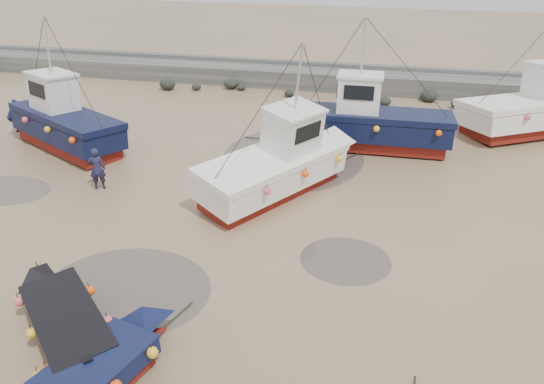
{
  "coord_description": "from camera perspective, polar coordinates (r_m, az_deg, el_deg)",
  "views": [
    {
      "loc": [
        5.2,
        -13.02,
        10.2
      ],
      "look_at": [
        1.49,
        3.61,
        1.4
      ],
      "focal_mm": 35.0,
      "sensor_mm": 36.0,
      "label": 1
    }
  ],
  "objects": [
    {
      "name": "dinghy_1",
      "position": [
        14.02,
        -18.91,
        -18.12
      ],
      "size": [
        3.17,
        6.15,
        1.43
      ],
      "rotation": [
        0.0,
        0.0,
        -0.31
      ],
      "color": "maroon",
      "rests_on": "ground"
    },
    {
      "name": "cabin_boat_3",
      "position": [
        31.72,
        27.2,
        8.03
      ],
      "size": [
        10.08,
        7.07,
        6.22
      ],
      "rotation": [
        0.0,
        0.0,
        -1.05
      ],
      "color": "maroon",
      "rests_on": "ground"
    },
    {
      "name": "person",
      "position": [
        23.69,
        -17.98,
        0.38
      ],
      "size": [
        0.78,
        0.63,
        1.84
      ],
      "primitive_type": "imported",
      "rotation": [
        0.0,
        0.0,
        3.47
      ],
      "color": "#1D1D3B",
      "rests_on": "ground"
    },
    {
      "name": "cabin_boat_2",
      "position": [
        26.61,
        9.88,
        7.44
      ],
      "size": [
        10.33,
        3.17,
        6.22
      ],
      "rotation": [
        0.0,
        0.0,
        1.59
      ],
      "color": "maroon",
      "rests_on": "ground"
    },
    {
      "name": "puddle_d",
      "position": [
        25.65,
        2.3,
        3.87
      ],
      "size": [
        6.82,
        6.82,
        0.01
      ],
      "primitive_type": "cylinder",
      "color": "#51473F",
      "rests_on": "ground"
    },
    {
      "name": "cabin_boat_1",
      "position": [
        21.84,
        0.99,
        3.4
      ],
      "size": [
        6.33,
        8.95,
        6.22
      ],
      "rotation": [
        0.0,
        0.0,
        -0.57
      ],
      "color": "maroon",
      "rests_on": "ground"
    },
    {
      "name": "puddle_c",
      "position": [
        25.07,
        -26.83,
        0.19
      ],
      "size": [
        4.01,
        4.01,
        0.01
      ],
      "primitive_type": "cylinder",
      "color": "#51473F",
      "rests_on": "ground"
    },
    {
      "name": "cabin_boat_0",
      "position": [
        28.4,
        -21.99,
        7.16
      ],
      "size": [
        9.24,
        5.73,
        6.22
      ],
      "rotation": [
        0.0,
        0.0,
        1.09
      ],
      "color": "maroon",
      "rests_on": "ground"
    },
    {
      "name": "puddle_b",
      "position": [
        18.1,
        7.9,
        -7.26
      ],
      "size": [
        3.07,
        3.07,
        0.01
      ],
      "primitive_type": "cylinder",
      "color": "#51473F",
      "rests_on": "ground"
    },
    {
      "name": "seawall",
      "position": [
        36.66,
        4.14,
        12.11
      ],
      "size": [
        60.0,
        4.92,
        1.5
      ],
      "color": "slate",
      "rests_on": "ground"
    },
    {
      "name": "puddle_a",
      "position": [
        17.26,
        -15.37,
        -10.06
      ],
      "size": [
        5.28,
        5.28,
        0.01
      ],
      "primitive_type": "cylinder",
      "color": "#51473F",
      "rests_on": "ground"
    },
    {
      "name": "ground",
      "position": [
        17.33,
        -7.52,
        -9.0
      ],
      "size": [
        120.0,
        120.0,
        0.0
      ],
      "primitive_type": "plane",
      "color": "#9D7C5C",
      "rests_on": "ground"
    },
    {
      "name": "dinghy_4",
      "position": [
        15.99,
        -21.44,
        -12.11
      ],
      "size": [
        5.09,
        4.87,
        1.43
      ],
      "rotation": [
        0.0,
        0.0,
        0.81
      ],
      "color": "maroon",
      "rests_on": "ground"
    }
  ]
}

